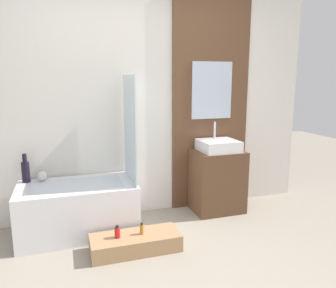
% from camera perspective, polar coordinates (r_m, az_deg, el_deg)
% --- Properties ---
extents(wall_tiled_back, '(4.20, 0.06, 2.60)m').
position_cam_1_polar(wall_tiled_back, '(3.68, -5.76, 7.58)').
color(wall_tiled_back, silver).
rests_on(wall_tiled_back, ground_plane).
extents(wall_wood_accent, '(0.95, 0.04, 2.60)m').
position_cam_1_polar(wall_wood_accent, '(3.92, 7.50, 7.84)').
color(wall_wood_accent, brown).
rests_on(wall_wood_accent, ground_plane).
extents(bathtub, '(1.14, 0.64, 0.51)m').
position_cam_1_polar(bathtub, '(3.46, -15.37, -10.77)').
color(bathtub, white).
rests_on(bathtub, ground_plane).
extents(glass_shower_screen, '(0.01, 0.59, 1.06)m').
position_cam_1_polar(glass_shower_screen, '(3.31, -6.70, 2.65)').
color(glass_shower_screen, silver).
rests_on(glass_shower_screen, bathtub).
extents(wooden_step_bench, '(0.81, 0.33, 0.15)m').
position_cam_1_polar(wooden_step_bench, '(3.11, -5.68, -16.73)').
color(wooden_step_bench, '#A87F56').
rests_on(wooden_step_bench, ground_plane).
extents(vanity_cabinet, '(0.57, 0.42, 0.72)m').
position_cam_1_polar(vanity_cabinet, '(3.89, 8.59, -6.40)').
color(vanity_cabinet, brown).
rests_on(vanity_cabinet, ground_plane).
extents(sink, '(0.42, 0.39, 0.32)m').
position_cam_1_polar(sink, '(3.78, 8.77, -0.28)').
color(sink, white).
rests_on(sink, vanity_cabinet).
extents(vase_tall_dark, '(0.08, 0.08, 0.29)m').
position_cam_1_polar(vase_tall_dark, '(3.59, -23.55, -4.28)').
color(vase_tall_dark, black).
rests_on(vase_tall_dark, bathtub).
extents(vase_round_light, '(0.10, 0.10, 0.10)m').
position_cam_1_polar(vase_round_light, '(3.58, -21.04, -5.26)').
color(vase_round_light, silver).
rests_on(vase_round_light, bathtub).
extents(bottle_soap_primary, '(0.05, 0.05, 0.11)m').
position_cam_1_polar(bottle_soap_primary, '(3.03, -8.82, -14.94)').
color(bottle_soap_primary, red).
rests_on(bottle_soap_primary, wooden_step_bench).
extents(bottle_soap_secondary, '(0.04, 0.04, 0.11)m').
position_cam_1_polar(bottle_soap_secondary, '(3.07, -4.59, -14.55)').
color(bottle_soap_secondary, '#B2752D').
rests_on(bottle_soap_secondary, wooden_step_bench).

